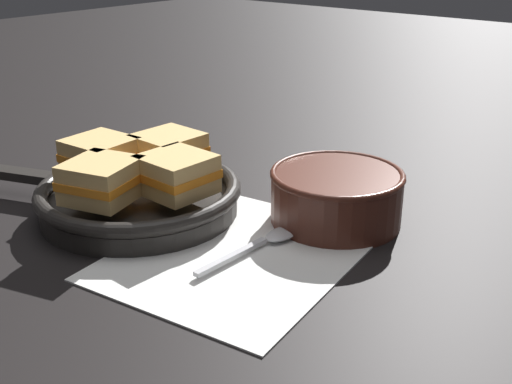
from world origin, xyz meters
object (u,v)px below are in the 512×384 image
skillet (138,197)px  sandwich_near_right (168,151)px  sandwich_near_left (176,174)px  soup_bowl (336,193)px  spoon (270,240)px  sandwich_far_left (101,156)px  sandwich_far_right (102,180)px

skillet → sandwich_near_right: bearing=5.9°
sandwich_near_left → sandwich_near_right: bearing=52.9°
soup_bowl → spoon: soup_bowl is taller
sandwich_near_right → sandwich_far_left: (-0.07, 0.05, 0.00)m
sandwich_near_left → spoon: bearing=-78.8°
sandwich_far_right → sandwich_far_left: bearing=52.9°
sandwich_near_left → sandwich_far_right: bearing=142.9°
soup_bowl → sandwich_far_right: size_ratio=1.66×
sandwich_far_left → sandwich_far_right: same height
sandwich_near_left → sandwich_far_right: (-0.07, 0.05, 0.00)m
sandwich_near_right → sandwich_near_left: bearing=-127.1°
sandwich_near_left → sandwich_near_right: (0.05, 0.07, 0.00)m
sandwich_near_right → sandwich_far_right: (-0.12, -0.02, 0.00)m
sandwich_near_left → sandwich_near_right: size_ratio=1.00×
soup_bowl → skillet: soup_bowl is taller
spoon → skillet: size_ratio=0.45×
sandwich_far_left → sandwich_near_right: bearing=-37.1°
sandwich_near_right → sandwich_far_left: same height
soup_bowl → sandwich_near_left: sandwich_near_left is taller
sandwich_far_right → skillet: bearing=9.9°
spoon → skillet: bearing=102.8°
sandwich_near_right → sandwich_far_right: size_ratio=0.85×
spoon → sandwich_far_left: bearing=102.1°
soup_bowl → sandwich_near_left: size_ratio=1.95×
soup_bowl → skillet: bearing=123.6°
skillet → sandwich_far_left: size_ratio=4.19×
soup_bowl → spoon: (-0.10, 0.02, -0.03)m
sandwich_near_left → sandwich_far_left: size_ratio=0.99×
soup_bowl → sandwich_far_right: 0.28m
soup_bowl → sandwich_near_right: sandwich_near_right is taller
sandwich_far_right → sandwich_near_left: bearing=-37.1°
spoon → sandwich_far_left: (-0.04, 0.24, 0.06)m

